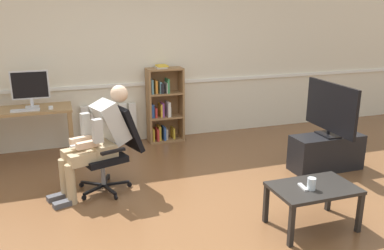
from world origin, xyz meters
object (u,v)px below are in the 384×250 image
imac_monitor (30,86)px  tv_screen (331,108)px  computer_desk (28,117)px  person_seated (98,138)px  radiator (110,125)px  coffee_table (313,192)px  drinking_glass (311,184)px  keyboard (25,110)px  spare_remote (303,187)px  computer_mouse (51,108)px  tv_stand (326,152)px  bookshelf (163,105)px  office_chair (113,145)px

imac_monitor → tv_screen: 3.99m
computer_desk → person_seated: 1.53m
radiator → coffee_table: (1.50, -3.15, 0.05)m
tv_screen → drinking_glass: (-1.12, -1.22, -0.35)m
imac_monitor → coffee_table: bearing=-47.8°
keyboard → drinking_glass: (2.59, -2.67, -0.28)m
radiator → tv_screen: (2.56, -1.97, 0.51)m
imac_monitor → computer_desk: bearing=-133.3°
drinking_glass → coffee_table: bearing=36.2°
coffee_table → spare_remote: (-0.12, 0.01, 0.07)m
person_seated → computer_mouse: bearing=-175.5°
computer_desk → person_seated: size_ratio=0.96×
tv_stand → tv_screen: (0.00, -0.00, 0.60)m
bookshelf → person_seated: bearing=-126.7°
drinking_glass → office_chair: bearing=135.6°
imac_monitor → spare_remote: (2.46, -2.83, -0.61)m
tv_stand → radiator: bearing=142.3°
computer_desk → drinking_glass: size_ratio=10.15×
keyboard → office_chair: bearing=-48.3°
drinking_glass → person_seated: bearing=139.5°
tv_screen → tv_stand: bearing=90.0°
bookshelf → tv_stand: bearing=-47.6°
office_chair → tv_stand: 2.76m
keyboard → computer_mouse: 0.32m
office_chair → person_seated: size_ratio=0.80×
office_chair → coffee_table: size_ratio=1.22×
tv_stand → tv_screen: bearing=-2.6°
tv_screen → office_chair: bearing=85.4°
bookshelf → coffee_table: bearing=-77.9°
keyboard → computer_mouse: size_ratio=3.64×
computer_desk → tv_stand: computer_desk is taller
computer_mouse → radiator: bearing=31.6°
office_chair → keyboard: bearing=-156.5°
office_chair → drinking_glass: office_chair is taller
radiator → person_seated: size_ratio=0.69×
keyboard → person_seated: 1.42m
person_seated → coffee_table: size_ratio=1.52×
tv_stand → spare_remote: bearing=-135.0°
computer_mouse → tv_stand: size_ratio=0.10×
drinking_glass → bookshelf: bearing=100.8°
person_seated → radiator: bearing=150.5°
computer_desk → person_seated: (0.81, -1.30, 0.02)m
imac_monitor → tv_stand: (3.62, -1.66, -0.81)m
imac_monitor → drinking_glass: bearing=-49.0°
computer_mouse → keyboard: bearing=-176.4°
radiator → tv_screen: bearing=-37.6°
drinking_glass → spare_remote: 0.09m
coffee_table → radiator: bearing=115.5°
coffee_table → drinking_glass: 0.14m
keyboard → imac_monitor: bearing=70.0°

